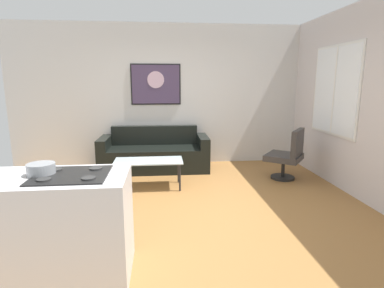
{
  "coord_description": "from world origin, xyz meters",
  "views": [
    {
      "loc": [
        -0.22,
        -3.92,
        1.68
      ],
      "look_at": [
        0.26,
        0.9,
        0.7
      ],
      "focal_mm": 28.93,
      "sensor_mm": 36.0,
      "label": 1
    }
  ],
  "objects": [
    {
      "name": "ground",
      "position": [
        0.0,
        0.0,
        -0.02
      ],
      "size": [
        6.4,
        6.4,
        0.04
      ],
      "primitive_type": "cube",
      "color": "olive"
    },
    {
      "name": "back_wall",
      "position": [
        0.0,
        2.42,
        1.4
      ],
      "size": [
        6.4,
        0.05,
        2.8
      ],
      "primitive_type": "cube",
      "color": "silver",
      "rests_on": "ground"
    },
    {
      "name": "right_wall",
      "position": [
        2.62,
        0.3,
        1.4
      ],
      "size": [
        0.05,
        6.4,
        2.8
      ],
      "primitive_type": "cube",
      "color": "silver",
      "rests_on": "ground"
    },
    {
      "name": "couch",
      "position": [
        -0.36,
        1.93,
        0.29
      ],
      "size": [
        2.06,
        0.82,
        0.82
      ],
      "color": "black",
      "rests_on": "ground"
    },
    {
      "name": "coffee_table",
      "position": [
        -0.44,
        0.88,
        0.41
      ],
      "size": [
        1.08,
        0.51,
        0.45
      ],
      "color": "silver",
      "rests_on": "ground"
    },
    {
      "name": "armchair",
      "position": [
        1.95,
        1.08,
        0.44
      ],
      "size": [
        0.8,
        0.8,
        0.89
      ],
      "color": "black",
      "rests_on": "ground"
    },
    {
      "name": "kitchen_counter",
      "position": [
        -1.23,
        -1.37,
        0.46
      ],
      "size": [
        1.43,
        0.69,
        0.94
      ],
      "color": "silver",
      "rests_on": "ground"
    },
    {
      "name": "mixing_bowl",
      "position": [
        -1.23,
        -1.32,
        0.96
      ],
      "size": [
        0.23,
        0.23,
        0.1
      ],
      "color": "gray",
      "rests_on": "kitchen_counter"
    },
    {
      "name": "wall_painting",
      "position": [
        -0.32,
        2.38,
        1.63
      ],
      "size": [
        0.99,
        0.03,
        0.8
      ],
      "color": "black"
    },
    {
      "name": "window",
      "position": [
        2.59,
        0.9,
        1.54
      ],
      "size": [
        0.03,
        1.32,
        1.45
      ],
      "color": "silver"
    }
  ]
}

